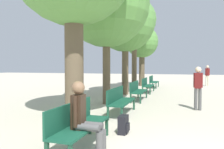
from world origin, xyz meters
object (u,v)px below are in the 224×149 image
object	(u,v)px
bench_row_3	(147,84)
bench_row_4	(153,81)
tree_row_2	(125,23)
backpack	(124,125)
tree_row_3	(134,21)
person_seated	(84,115)
bench_row_0	(77,122)
bench_row_1	(119,99)
pedestrian_mid	(198,85)
tree_row_4	(142,43)
bench_row_2	(137,90)
tree_row_1	(106,4)
pedestrian_near	(207,74)

from	to	relation	value
bench_row_3	bench_row_4	distance (m)	3.08
tree_row_2	backpack	bearing A→B (deg)	-76.33
tree_row_3	person_seated	distance (m)	11.52
bench_row_0	tree_row_2	distance (m)	8.83
bench_row_1	pedestrian_mid	xyz separation A→B (m)	(2.52, 1.48, 0.40)
backpack	pedestrian_mid	size ratio (longest dim) A/B	0.27
tree_row_4	pedestrian_mid	xyz separation A→B (m)	(3.56, -9.00, -2.56)
tree_row_3	person_seated	world-z (taller)	tree_row_3
bench_row_1	tree_row_4	distance (m)	10.93
bench_row_4	person_seated	bearing A→B (deg)	-88.89
tree_row_2	bench_row_2	bearing A→B (deg)	-61.12
tree_row_1	tree_row_3	distance (m)	5.77
bench_row_1	pedestrian_mid	size ratio (longest dim) A/B	1.16
bench_row_2	bench_row_4	world-z (taller)	same
bench_row_0	tree_row_3	world-z (taller)	tree_row_3
bench_row_4	backpack	world-z (taller)	bench_row_4
bench_row_0	tree_row_2	world-z (taller)	tree_row_2
tree_row_1	tree_row_3	bearing A→B (deg)	90.00
pedestrian_mid	tree_row_4	bearing A→B (deg)	111.58
tree_row_4	pedestrian_mid	distance (m)	10.01
tree_row_2	bench_row_4	bearing A→B (deg)	76.30
tree_row_2	person_seated	size ratio (longest dim) A/B	4.31
bench_row_1	tree_row_3	world-z (taller)	tree_row_3
bench_row_0	bench_row_2	distance (m)	6.15
tree_row_1	tree_row_3	world-z (taller)	tree_row_3
backpack	pedestrian_mid	distance (m)	3.97
bench_row_4	tree_row_1	bearing A→B (deg)	-97.89
tree_row_2	pedestrian_mid	xyz separation A→B (m)	(3.56, -3.49, -3.09)
tree_row_4	bench_row_3	bearing A→B (deg)	-76.45
tree_row_3	person_seated	xyz separation A→B (m)	(1.28, -10.76, -3.90)
bench_row_0	backpack	bearing A→B (deg)	60.34
bench_row_1	bench_row_4	size ratio (longest dim) A/B	1.00
bench_row_3	tree_row_4	bearing A→B (deg)	103.55
backpack	tree_row_1	bearing A→B (deg)	114.58
bench_row_1	tree_row_3	bearing A→B (deg)	97.92
tree_row_4	backpack	size ratio (longest dim) A/B	11.41
bench_row_2	person_seated	world-z (taller)	person_seated
tree_row_1	backpack	distance (m)	5.64
bench_row_2	tree_row_4	size ratio (longest dim) A/B	0.38
bench_row_2	pedestrian_near	bearing A→B (deg)	65.40
pedestrian_mid	bench_row_2	bearing A→B (deg)	147.54
tree_row_3	tree_row_1	bearing A→B (deg)	-90.00
person_seated	bench_row_4	bearing A→B (deg)	91.11
bench_row_4	pedestrian_near	distance (m)	4.66
tree_row_1	backpack	size ratio (longest dim) A/B	14.09
bench_row_0	bench_row_3	bearing A→B (deg)	90.00
pedestrian_mid	tree_row_3	bearing A→B (deg)	120.68
tree_row_4	person_seated	world-z (taller)	tree_row_4
bench_row_0	pedestrian_near	distance (m)	15.29
tree_row_1	pedestrian_mid	xyz separation A→B (m)	(3.56, -0.25, -3.23)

